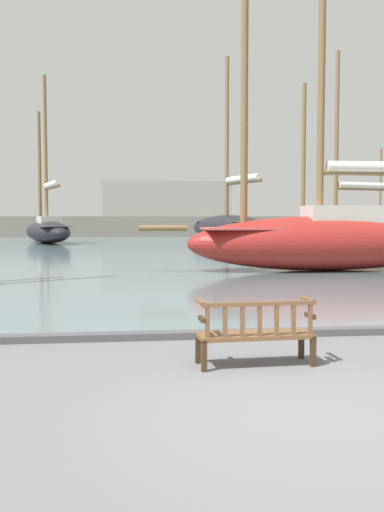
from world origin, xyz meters
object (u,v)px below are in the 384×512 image
object	(u,v)px
sailboat_distant_harbor	(228,226)
sailboat_far_starboard	(328,236)
sailboat_mid_starboard	(338,233)
park_bench	(256,332)
sailboat_outer_starboard	(47,228)

from	to	relation	value
sailboat_distant_harbor	sailboat_far_starboard	xyz separation A→B (m)	(-1.02, -26.79, -0.05)
sailboat_mid_starboard	sailboat_far_starboard	distance (m)	14.98
park_bench	sailboat_mid_starboard	distance (m)	29.38
sailboat_distant_harbor	sailboat_mid_starboard	bearing A→B (deg)	-70.12
sailboat_outer_starboard	sailboat_far_starboard	bearing A→B (deg)	-62.02
park_bench	sailboat_outer_starboard	world-z (taller)	sailboat_outer_starboard
park_bench	sailboat_outer_starboard	size ratio (longest dim) A/B	0.12
sailboat_far_starboard	park_bench	bearing A→B (deg)	-113.77
park_bench	sailboat_far_starboard	world-z (taller)	sailboat_far_starboard
sailboat_outer_starboard	sailboat_far_starboard	distance (m)	29.66
park_bench	sailboat_far_starboard	distance (m)	14.43
sailboat_mid_starboard	sailboat_outer_starboard	distance (m)	23.17
park_bench	sailboat_mid_starboard	xyz separation A→B (m)	(11.50, 27.03, 0.67)
sailboat_outer_starboard	sailboat_distant_harbor	bearing A→B (deg)	2.28
park_bench	sailboat_mid_starboard	bearing A→B (deg)	66.96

